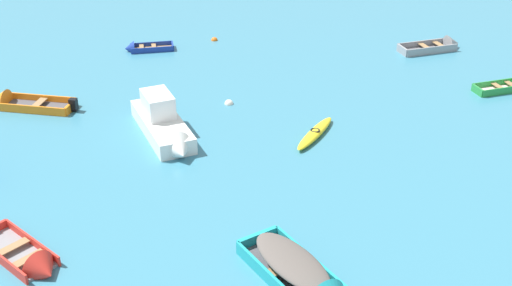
# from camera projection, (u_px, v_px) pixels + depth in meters

# --- Properties ---
(kayak_yellow_foreground_center) EXTENTS (2.46, 2.98, 0.32)m
(kayak_yellow_foreground_center) POSITION_uv_depth(u_px,v_px,m) (315.00, 133.00, 28.04)
(kayak_yellow_foreground_center) COLOR yellow
(kayak_yellow_foreground_center) RESTS_ON ground_plane
(motor_launch_white_near_left) EXTENTS (2.65, 5.42, 1.93)m
(motor_launch_white_near_left) POSITION_uv_depth(u_px,v_px,m) (164.00, 126.00, 27.80)
(motor_launch_white_near_left) COLOR white
(motor_launch_white_near_left) RESTS_ON ground_plane
(rowboat_grey_far_back) EXTENTS (3.74, 1.62, 1.04)m
(rowboat_grey_far_back) POSITION_uv_depth(u_px,v_px,m) (441.00, 46.00, 37.25)
(rowboat_grey_far_back) COLOR #4C4C51
(rowboat_grey_far_back) RESTS_ON ground_plane
(rowboat_orange_midfield_left) EXTENTS (4.25, 2.46, 1.14)m
(rowboat_orange_midfield_left) POSITION_uv_depth(u_px,v_px,m) (16.00, 103.00, 30.63)
(rowboat_orange_midfield_left) COLOR #4C4C51
(rowboat_orange_midfield_left) RESTS_ON ground_plane
(rowboat_red_back_row_right) EXTENTS (3.09, 3.43, 1.09)m
(rowboat_red_back_row_right) POSITION_uv_depth(u_px,v_px,m) (31.00, 262.00, 20.45)
(rowboat_red_back_row_right) COLOR gray
(rowboat_red_back_row_right) RESTS_ON ground_plane
(rowboat_turquoise_outer_right) EXTENTS (3.15, 4.64, 1.45)m
(rowboat_turquoise_outer_right) POSITION_uv_depth(u_px,v_px,m) (307.00, 282.00, 19.35)
(rowboat_turquoise_outer_right) COLOR #4C4C51
(rowboat_turquoise_outer_right) RESTS_ON ground_plane
(rowboat_deep_blue_near_camera) EXTENTS (2.72, 1.02, 0.86)m
(rowboat_deep_blue_near_camera) POSITION_uv_depth(u_px,v_px,m) (139.00, 48.00, 37.05)
(rowboat_deep_blue_near_camera) COLOR #99754C
(rowboat_deep_blue_near_camera) RESTS_ON ground_plane
(mooring_buoy_between_boats_right) EXTENTS (0.41, 0.41, 0.41)m
(mooring_buoy_between_boats_right) POSITION_uv_depth(u_px,v_px,m) (229.00, 104.00, 30.96)
(mooring_buoy_between_boats_right) COLOR silver
(mooring_buoy_between_boats_right) RESTS_ON ground_plane
(mooring_buoy_central) EXTENTS (0.38, 0.38, 0.38)m
(mooring_buoy_central) POSITION_uv_depth(u_px,v_px,m) (214.00, 40.00, 38.64)
(mooring_buoy_central) COLOR orange
(mooring_buoy_central) RESTS_ON ground_plane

